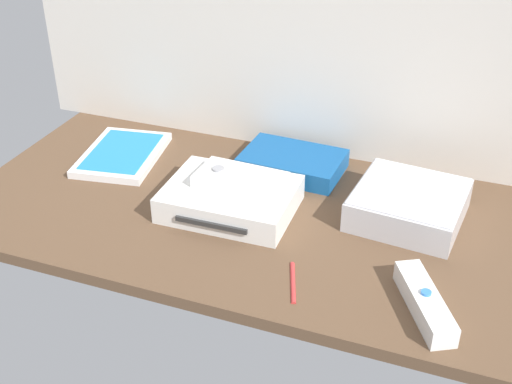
% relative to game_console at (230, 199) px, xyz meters
% --- Properties ---
extents(ground_plane, '(1.00, 0.48, 0.02)m').
position_rel_game_console_xyz_m(ground_plane, '(0.04, 0.01, -0.03)').
color(ground_plane, brown).
rests_on(ground_plane, ground).
extents(game_console, '(0.21, 0.17, 0.04)m').
position_rel_game_console_xyz_m(game_console, '(0.00, 0.00, 0.00)').
color(game_console, white).
rests_on(game_console, ground_plane).
extents(mini_computer, '(0.19, 0.19, 0.05)m').
position_rel_game_console_xyz_m(mini_computer, '(0.28, 0.08, 0.00)').
color(mini_computer, silver).
rests_on(mini_computer, ground_plane).
extents(game_case, '(0.16, 0.21, 0.02)m').
position_rel_game_console_xyz_m(game_case, '(-0.26, 0.10, -0.01)').
color(game_case, white).
rests_on(game_case, ground_plane).
extents(network_router, '(0.19, 0.13, 0.03)m').
position_rel_game_console_xyz_m(network_router, '(0.06, 0.16, -0.00)').
color(network_router, '#145193').
rests_on(network_router, ground_plane).
extents(remote_wand, '(0.10, 0.15, 0.03)m').
position_rel_game_console_xyz_m(remote_wand, '(0.34, -0.14, -0.01)').
color(remote_wand, white).
rests_on(remote_wand, ground_plane).
extents(remote_classic_pad, '(0.15, 0.09, 0.02)m').
position_rel_game_console_xyz_m(remote_classic_pad, '(0.01, 0.01, 0.03)').
color(remote_classic_pad, white).
rests_on(remote_classic_pad, game_console).
extents(stylus_pen, '(0.04, 0.09, 0.01)m').
position_rel_game_console_xyz_m(stylus_pen, '(0.16, -0.15, -0.02)').
color(stylus_pen, red).
rests_on(stylus_pen, ground_plane).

